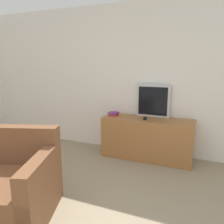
% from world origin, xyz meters
% --- Properties ---
extents(wall_back, '(9.00, 0.06, 2.60)m').
position_xyz_m(wall_back, '(0.00, 3.03, 1.30)').
color(wall_back, white).
rests_on(wall_back, ground_plane).
extents(tv_stand, '(1.49, 0.47, 0.69)m').
position_xyz_m(tv_stand, '(0.48, 2.74, 0.34)').
color(tv_stand, '#9E6638').
rests_on(tv_stand, ground_plane).
extents(television, '(0.57, 0.09, 0.55)m').
position_xyz_m(television, '(0.53, 2.94, 0.96)').
color(television, silver).
rests_on(television, tv_stand).
extents(book_stack, '(0.17, 0.20, 0.06)m').
position_xyz_m(book_stack, '(-0.13, 2.77, 0.72)').
color(book_stack, '#B72D28').
rests_on(book_stack, tv_stand).
extents(remote_on_stand, '(0.07, 0.17, 0.02)m').
position_xyz_m(remote_on_stand, '(0.45, 2.70, 0.70)').
color(remote_on_stand, black).
rests_on(remote_on_stand, tv_stand).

